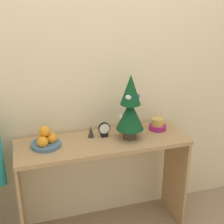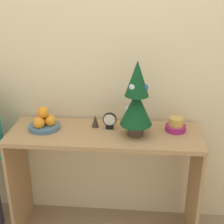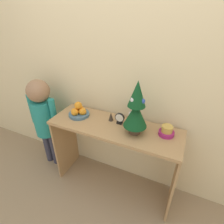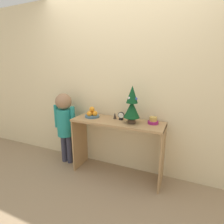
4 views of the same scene
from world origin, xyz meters
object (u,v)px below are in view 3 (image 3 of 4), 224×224
figurine (111,116)px  child_figure (43,114)px  fruit_bowl (79,111)px  singing_bowl (167,131)px  desk_clock (120,119)px  mini_tree (136,108)px

figurine → child_figure: 0.82m
fruit_bowl → singing_bowl: size_ratio=1.55×
desk_clock → singing_bowl: bearing=0.2°
mini_tree → figurine: (-0.27, 0.09, -0.20)m
mini_tree → child_figure: size_ratio=0.43×
singing_bowl → mini_tree: bearing=-162.8°
fruit_bowl → child_figure: (-0.48, -0.03, -0.14)m
fruit_bowl → figurine: size_ratio=2.35×
singing_bowl → fruit_bowl: bearing=-177.5°
singing_bowl → desk_clock: desk_clock is taller
mini_tree → figurine: 0.35m
figurine → child_figure: child_figure is taller
fruit_bowl → child_figure: bearing=-176.5°
singing_bowl → child_figure: bearing=-177.2°
singing_bowl → child_figure: child_figure is taller
mini_tree → child_figure: mini_tree is taller
desk_clock → fruit_bowl: bearing=-175.3°
mini_tree → singing_bowl: bearing=17.2°
mini_tree → desk_clock: 0.27m
desk_clock → child_figure: child_figure is taller
fruit_bowl → desk_clock: fruit_bowl is taller
figurine → fruit_bowl: bearing=-171.4°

